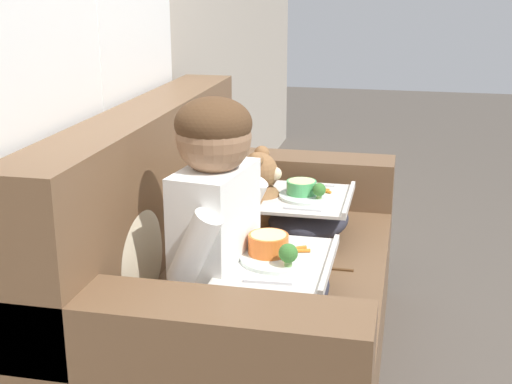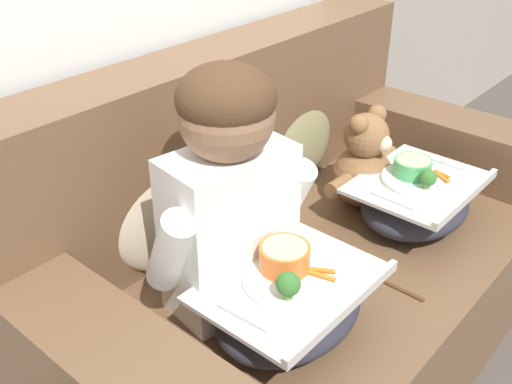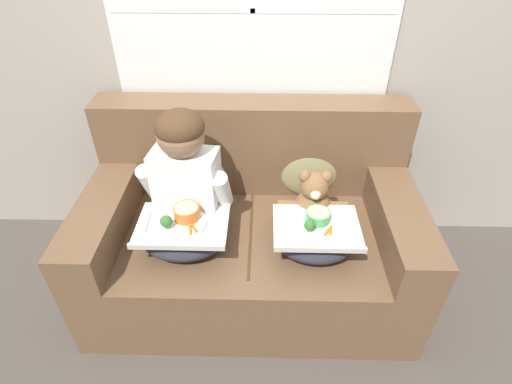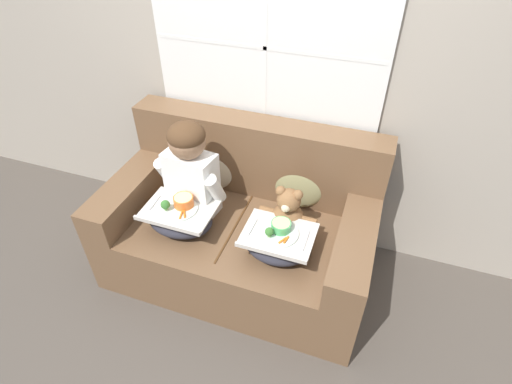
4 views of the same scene
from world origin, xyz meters
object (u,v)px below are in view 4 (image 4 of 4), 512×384
Objects in this scene: lap_tray_child at (180,217)px; lap_tray_teddy at (278,242)px; throw_pillow_behind_child at (210,164)px; throw_pillow_behind_teddy at (299,183)px; teddy_bear at (288,214)px; child_figure at (190,165)px; couch at (242,226)px.

lap_tray_child is 0.66m from lap_tray_teddy.
throw_pillow_behind_child is at bearing 90.04° from lap_tray_child.
teddy_bear is (-0.00, -0.28, -0.04)m from throw_pillow_behind_teddy.
throw_pillow_behind_teddy is 0.49m from lap_tray_teddy.
child_figure is at bearing 179.68° from teddy_bear.
throw_pillow_behind_teddy is 0.90× the size of lap_tray_teddy.
child_figure is 1.79× the size of teddy_bear.
couch is 4.64× the size of throw_pillow_behind_teddy.
throw_pillow_behind_child is (-0.33, 0.23, 0.30)m from couch.
lap_tray_teddy is at bearing -17.03° from child_figure.
child_figure is 1.49× the size of lap_tray_child.
child_figure is 0.34m from lap_tray_child.
couch is 4.29× the size of throw_pillow_behind_child.
lap_tray_child is (-0.66, -0.48, -0.10)m from throw_pillow_behind_teddy.
couch is 0.42m from teddy_bear.
couch is at bearing -35.38° from throw_pillow_behind_child.
child_figure reaches higher than throw_pillow_behind_child.
lap_tray_teddy is (-0.00, -0.20, -0.06)m from teddy_bear.
lap_tray_child is at bearing -143.06° from couch.
couch is at bearing -144.62° from throw_pillow_behind_teddy.
lap_tray_child is (0.00, -0.20, -0.27)m from child_figure.
couch reaches higher than throw_pillow_behind_teddy.
lap_tray_child is (-0.66, -0.20, -0.06)m from teddy_bear.
couch is at bearing 36.94° from lap_tray_child.
couch is 0.46m from lap_tray_teddy.
couch reaches higher than lap_tray_child.
throw_pillow_behind_teddy is at bearing 36.17° from lap_tray_child.
throw_pillow_behind_teddy is (0.66, 0.00, 0.00)m from throw_pillow_behind_child.
lap_tray_child is at bearing 179.95° from lap_tray_teddy.
child_figure is 0.74m from lap_tray_teddy.
child_figure reaches higher than couch.
throw_pillow_behind_child is 0.92× the size of lap_tray_child.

